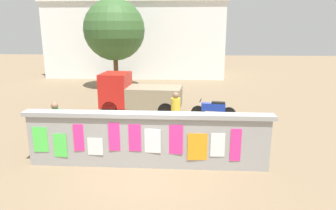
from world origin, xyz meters
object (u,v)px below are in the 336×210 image
Objects in this scene: motorcycle at (214,110)px; bicycle_near at (133,136)px; auto_rickshaw_truck at (137,94)px; person_walking at (56,122)px; tree_roadside at (114,30)px; person_bystander at (176,109)px.

bicycle_near is at bearing -132.29° from motorcycle.
auto_rickshaw_truck is 3.57m from motorcycle.
motorcycle is at bearing 47.71° from bicycle_near.
person_walking is (-1.76, -4.68, 0.09)m from auto_rickshaw_truck.
bicycle_near is at bearing -74.22° from tree_roadside.
auto_rickshaw_truck is 4.16m from bicycle_near.
bicycle_near is 1.06× the size of person_walking.
person_bystander is at bearing 25.83° from person_walking.
auto_rickshaw_truck is 2.28× the size of person_walking.
auto_rickshaw_truck is at bearing 69.34° from person_walking.
person_bystander is 0.28× the size of tree_roadside.
person_walking is at bearing -86.63° from tree_roadside.
person_walking reaches higher than motorcycle.
auto_rickshaw_truck is 3.47m from person_bystander.
auto_rickshaw_truck is 2.16× the size of bicycle_near.
tree_roadside is (-0.64, 10.94, 2.74)m from person_walking.
person_walking is 4.03m from person_bystander.
bicycle_near is 0.30× the size of tree_roadside.
person_bystander is 10.49m from tree_roadside.
tree_roadside is (-4.28, 9.18, 2.74)m from person_bystander.
motorcycle is 1.17× the size of person_bystander.
bicycle_near is at bearing -138.98° from person_bystander.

